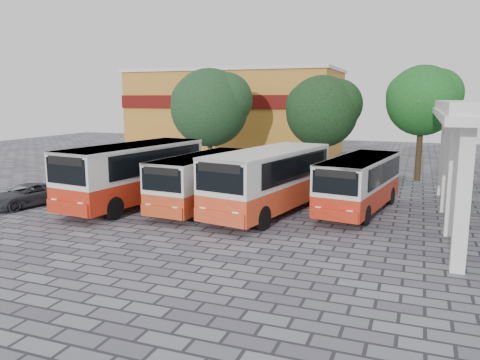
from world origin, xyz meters
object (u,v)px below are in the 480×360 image
at_px(bus_far_left, 134,170).
at_px(parked_car, 26,195).
at_px(bus_centre_left, 205,178).
at_px(bus_far_right, 360,181).
at_px(bus_centre_right, 269,177).

bearing_deg(bus_far_left, parked_car, -149.19).
relative_size(bus_centre_left, parked_car, 1.88).
bearing_deg(bus_far_right, bus_centre_right, -145.01).
xyz_separation_m(bus_far_left, bus_centre_left, (3.71, 0.66, -0.27)).
height_order(bus_centre_left, parked_car, bus_centre_left).
bearing_deg(bus_centre_right, bus_far_left, -162.87).
xyz_separation_m(bus_centre_left, bus_centre_right, (3.38, 0.12, 0.22)).
distance_m(bus_far_left, bus_centre_left, 3.77).
relative_size(bus_far_left, bus_centre_right, 1.01).
distance_m(bus_centre_left, bus_far_right, 7.66).
relative_size(bus_far_right, parked_car, 1.90).
bearing_deg(bus_far_left, bus_centre_left, 17.60).
xyz_separation_m(bus_far_right, parked_car, (-16.22, -4.92, -0.98)).
bearing_deg(bus_far_left, bus_far_right, 21.30).
height_order(bus_centre_left, bus_far_right, bus_centre_left).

